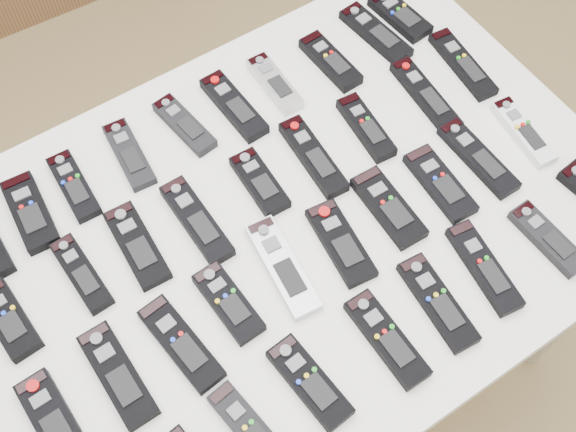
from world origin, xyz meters
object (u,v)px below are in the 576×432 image
table (288,236)px  remote_20 (118,375)px  remote_19 (53,419)px  remote_25 (388,207)px  remote_26 (440,183)px  remote_14 (260,182)px  remote_23 (283,267)px  remote_13 (197,221)px  remote_16 (366,127)px  remote_4 (184,125)px  remote_5 (234,106)px  remote_7 (330,61)px  remote_28 (523,132)px  remote_18 (463,64)px  remote_11 (82,274)px  remote_24 (341,243)px  remote_17 (425,95)px  remote_22 (228,303)px  remote_31 (252,431)px  remote_27 (478,158)px  remote_2 (74,186)px  remote_32 (309,382)px  remote_21 (181,343)px  remote_36 (548,239)px  remote_9 (400,16)px  remote_10 (9,320)px  remote_35 (484,267)px  remote_6 (275,84)px  remote_8 (376,33)px  remote_3 (129,154)px  remote_12 (137,245)px  remote_33 (387,339)px  remote_1 (30,213)px

table → remote_20: (-0.40, -0.09, 0.07)m
remote_19 → remote_25: (0.69, 0.01, -0.00)m
remote_20 → remote_26: 0.68m
remote_14 → remote_23: (-0.06, -0.17, -0.00)m
remote_13 → remote_25: size_ratio=1.13×
remote_16 → remote_4: bearing=150.9°
remote_5 → remote_19: same height
remote_5 → remote_7: size_ratio=1.13×
remote_20 → remote_28: size_ratio=1.11×
table → remote_18: (0.51, 0.11, 0.07)m
remote_11 → remote_24: size_ratio=0.93×
remote_17 → remote_22: 0.60m
remote_26 → remote_31: bearing=-156.8°
remote_26 → remote_27: same height
remote_18 → remote_2: bearing=173.9°
remote_2 → remote_32: (0.16, -0.56, 0.00)m
remote_2 → remote_21: 0.39m
remote_26 → remote_32: bearing=-153.4°
remote_2 → remote_36: 0.89m
remote_5 → remote_21: 0.51m
remote_2 → remote_9: 0.79m
remote_25 → remote_11: bearing=162.4°
remote_11 → remote_21: (0.08, -0.21, -0.00)m
remote_10 → remote_35: (0.74, -0.38, -0.00)m
remote_6 → remote_36: (0.22, -0.58, -0.00)m
remote_17 → remote_18: remote_17 is taller
remote_8 → remote_31: size_ratio=1.04×
remote_7 → remote_14: size_ratio=1.09×
remote_3 → remote_16: size_ratio=1.02×
remote_5 → remote_6: (0.10, 0.00, 0.00)m
remote_14 → remote_19: bearing=-156.9°
remote_9 → remote_16: 0.32m
remote_36 → remote_27: bearing=84.8°
remote_17 → remote_31: (-0.66, -0.37, -0.00)m
remote_23 → remote_35: bearing=-27.4°
remote_7 → remote_35: 0.55m
remote_7 → remote_21: remote_7 is taller
remote_12 → remote_32: bearing=-70.0°
remote_20 → remote_31: (0.14, -0.20, -0.00)m
remote_5 → table: bearing=-103.0°
remote_11 → remote_8: bearing=9.9°
table → remote_9: (0.49, 0.29, 0.07)m
remote_8 → remote_36: size_ratio=1.16×
remote_6 → remote_10: size_ratio=1.05×
remote_20 → remote_26: (0.68, -0.01, -0.00)m
remote_16 → remote_23: remote_16 is taller
remote_33 → remote_27: bearing=27.6°
remote_1 → remote_28: (0.89, -0.37, -0.00)m
remote_2 → remote_8: 0.71m
remote_22 → remote_33: bearing=-49.8°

